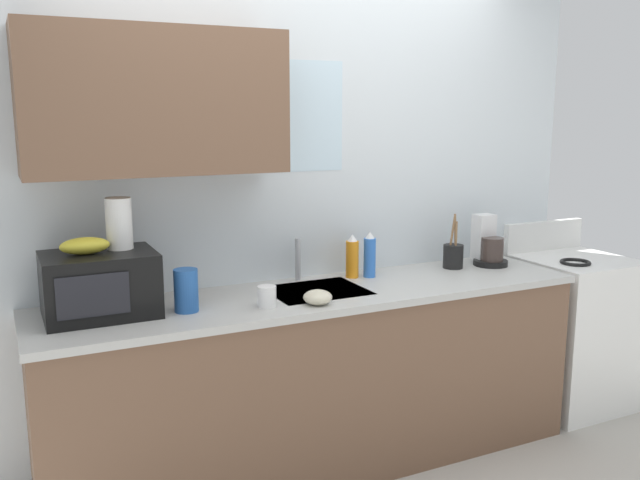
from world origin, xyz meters
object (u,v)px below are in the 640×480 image
at_px(banana_bunch, 85,246).
at_px(cereal_canister, 186,290).
at_px(coffee_maker, 488,246).
at_px(mug_white, 267,297).
at_px(dish_soap_bottle_blue, 370,256).
at_px(paper_towel_roll, 119,223).
at_px(small_bowl, 318,297).
at_px(microwave, 100,284).
at_px(dish_soap_bottle_orange, 352,257).
at_px(utensil_crock, 453,255).
at_px(stove_range, 571,330).

relative_size(banana_bunch, cereal_canister, 1.07).
relative_size(coffee_maker, mug_white, 2.95).
xyz_separation_m(banana_bunch, dish_soap_bottle_blue, (1.41, 0.09, -0.19)).
xyz_separation_m(paper_towel_roll, small_bowl, (0.80, -0.30, -0.35)).
xyz_separation_m(microwave, cereal_canister, (0.34, -0.10, -0.04)).
relative_size(dish_soap_bottle_orange, mug_white, 2.39).
distance_m(microwave, dish_soap_bottle_orange, 1.28).
distance_m(coffee_maker, cereal_canister, 1.78).
bearing_deg(dish_soap_bottle_orange, small_bowl, -135.36).
distance_m(paper_towel_roll, dish_soap_bottle_orange, 1.21).
xyz_separation_m(dish_soap_bottle_orange, utensil_crock, (0.60, -0.06, -0.04)).
bearing_deg(banana_bunch, cereal_canister, -14.38).
xyz_separation_m(mug_white, small_bowl, (0.22, -0.06, -0.02)).
bearing_deg(dish_soap_bottle_orange, banana_bunch, -174.61).
height_order(banana_bunch, mug_white, banana_bunch).
relative_size(utensil_crock, small_bowl, 2.30).
distance_m(dish_soap_bottle_orange, small_bowl, 0.54).
relative_size(paper_towel_roll, dish_soap_bottle_orange, 0.97).
bearing_deg(utensil_crock, banana_bunch, -177.93).
bearing_deg(banana_bunch, microwave, -1.80).
xyz_separation_m(coffee_maker, dish_soap_bottle_orange, (-0.83, 0.07, 0.00)).
distance_m(cereal_canister, small_bowl, 0.58).
bearing_deg(microwave, coffee_maker, 1.63).
height_order(banana_bunch, small_bowl, banana_bunch).
distance_m(cereal_canister, utensil_crock, 1.55).
height_order(banana_bunch, paper_towel_roll, paper_towel_roll).
distance_m(banana_bunch, paper_towel_roll, 0.18).
bearing_deg(microwave, stove_range, -0.96).
bearing_deg(stove_range, cereal_canister, -178.70).
bearing_deg(microwave, banana_bunch, 178.20).
bearing_deg(stove_range, utensil_crock, 171.82).
distance_m(microwave, paper_towel_roll, 0.27).
height_order(cereal_canister, small_bowl, cereal_canister).
xyz_separation_m(banana_bunch, coffee_maker, (2.16, 0.06, -0.20)).
xyz_separation_m(microwave, dish_soap_bottle_orange, (1.28, 0.13, -0.03)).
bearing_deg(stove_range, coffee_maker, 169.75).
bearing_deg(dish_soap_bottle_blue, dish_soap_bottle_orange, 159.70).
distance_m(coffee_maker, utensil_crock, 0.23).
xyz_separation_m(microwave, dish_soap_bottle_blue, (1.36, 0.10, -0.02)).
xyz_separation_m(microwave, coffee_maker, (2.11, 0.06, -0.03)).
bearing_deg(banana_bunch, dish_soap_bottle_orange, 5.39).
xyz_separation_m(paper_towel_roll, mug_white, (0.58, -0.24, -0.33)).
bearing_deg(dish_soap_bottle_orange, microwave, -174.33).
distance_m(stove_range, microwave, 2.75).
bearing_deg(paper_towel_roll, stove_range, -2.13).
bearing_deg(mug_white, dish_soap_bottle_blue, 22.46).
distance_m(stove_range, dish_soap_bottle_blue, 1.45).
height_order(coffee_maker, small_bowl, coffee_maker).
xyz_separation_m(paper_towel_roll, cereal_canister, (0.24, -0.15, -0.29)).
bearing_deg(mug_white, small_bowl, -15.26).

